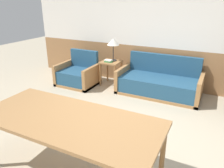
% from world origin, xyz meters
% --- Properties ---
extents(ground_plane, '(16.00, 16.00, 0.00)m').
position_xyz_m(ground_plane, '(0.00, 0.00, 0.00)').
color(ground_plane, '#B2A58C').
extents(wall_back, '(7.20, 0.06, 2.70)m').
position_xyz_m(wall_back, '(0.00, 2.63, 1.35)').
color(wall_back, '#996B42').
rests_on(wall_back, ground_plane).
extents(couch, '(1.79, 0.84, 0.83)m').
position_xyz_m(couch, '(0.02, 2.13, 0.24)').
color(couch, '#9E7042').
rests_on(couch, ground_plane).
extents(armchair, '(0.92, 0.77, 0.81)m').
position_xyz_m(armchair, '(-1.94, 1.83, 0.24)').
color(armchair, '#9E7042').
rests_on(armchair, ground_plane).
extents(side_table, '(0.45, 0.45, 0.60)m').
position_xyz_m(side_table, '(-1.20, 2.17, 0.47)').
color(side_table, '#9E7042').
rests_on(side_table, ground_plane).
extents(table_lamp, '(0.29, 0.29, 0.54)m').
position_xyz_m(table_lamp, '(-1.17, 2.25, 1.04)').
color(table_lamp, '#262628').
rests_on(table_lamp, side_table).
extents(book_stack, '(0.20, 0.14, 0.05)m').
position_xyz_m(book_stack, '(-1.23, 2.10, 0.62)').
color(book_stack, '#2D7F3D').
rests_on(book_stack, side_table).
extents(dining_table, '(2.11, 0.92, 0.76)m').
position_xyz_m(dining_table, '(-0.29, -0.68, 0.69)').
color(dining_table, '#9E7042').
rests_on(dining_table, ground_plane).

